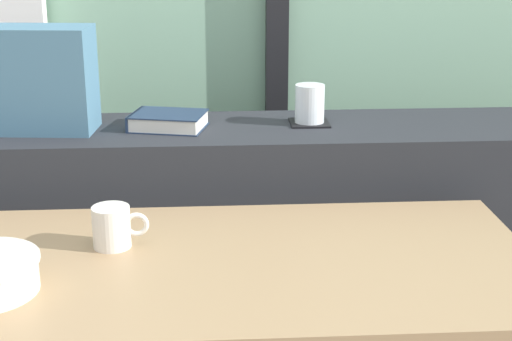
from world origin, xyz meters
name	(u,v)px	position (x,y,z in m)	size (l,w,h in m)	color
dark_console_ledge	(208,271)	(0.00, 0.55, 0.40)	(2.80, 0.34, 0.81)	#23262B
breakfast_table	(215,310)	(0.01, 0.00, 0.58)	(1.26, 0.60, 0.69)	#826849
coaster_square	(309,123)	(0.27, 0.57, 0.81)	(0.10, 0.10, 0.01)	black
juice_glass	(310,105)	(0.27, 0.57, 0.86)	(0.08, 0.08, 0.10)	white
closed_book	(168,121)	(-0.09, 0.55, 0.83)	(0.21, 0.17, 0.04)	#1E2D47
throw_pillow	(28,79)	(-0.43, 0.55, 0.94)	(0.32, 0.14, 0.26)	#426B84
ceramic_mug	(113,227)	(-0.19, 0.08, 0.73)	(0.11, 0.08, 0.08)	silver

